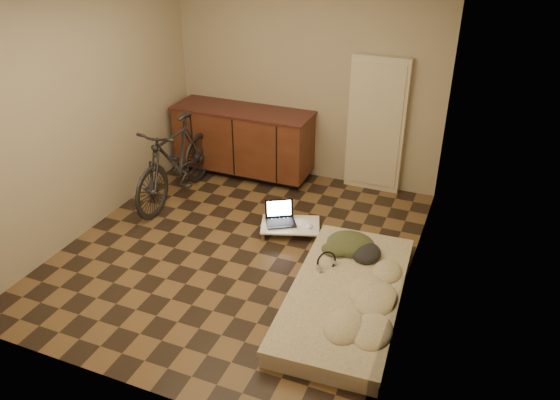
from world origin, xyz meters
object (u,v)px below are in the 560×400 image
at_px(bicycle, 175,157).
at_px(laptop, 280,217).
at_px(futon, 346,296).
at_px(lap_desk, 290,225).

distance_m(bicycle, laptop, 1.52).
bearing_deg(laptop, futon, -73.56).
distance_m(futon, laptop, 1.43).
bearing_deg(lap_desk, laptop, 152.91).
relative_size(futon, lap_desk, 2.79).
xyz_separation_m(lap_desk, laptop, (-0.13, 0.02, 0.06)).
bearing_deg(futon, lap_desk, 130.51).
height_order(bicycle, lap_desk, bicycle).
bearing_deg(futon, laptop, 133.71).
height_order(futon, laptop, laptop).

